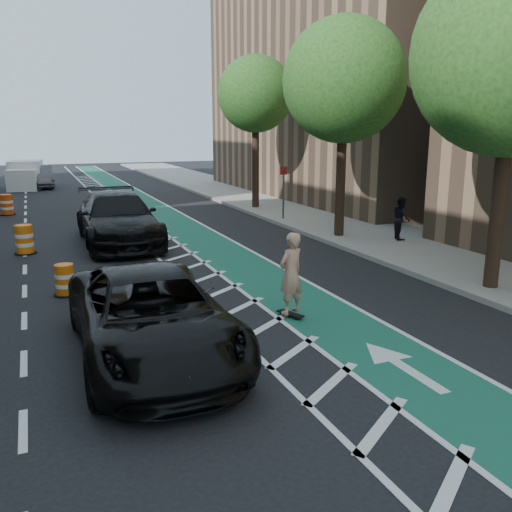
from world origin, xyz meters
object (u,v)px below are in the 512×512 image
skateboarder (291,273)px  suv_far (118,218)px  suv_near (151,316)px  barrel_a (65,281)px

skateboarder → suv_far: bearing=-98.2°
suv_near → suv_far: (0.99, 10.60, 0.14)m
suv_near → barrel_a: suv_near is taller
suv_near → skateboarder: bearing=16.7°
suv_far → barrel_a: (-2.23, -5.99, -0.55)m
barrel_a → skateboarder: bearing=-38.9°
skateboarder → suv_near: skateboarder is taller
suv_near → suv_far: bearing=85.2°
skateboarder → suv_near: (-3.29, -0.95, -0.22)m
skateboarder → barrel_a: skateboarder is taller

